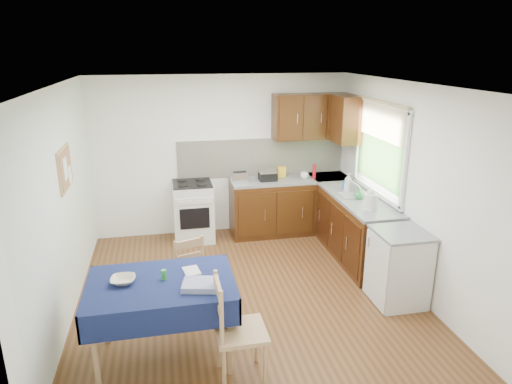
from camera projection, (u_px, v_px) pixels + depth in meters
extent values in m
plane|color=#4B2F14|center=(246.00, 292.00, 5.61)|extent=(4.20, 4.20, 0.00)
cube|color=white|center=(245.00, 84.00, 4.85)|extent=(4.00, 4.20, 0.02)
cube|color=white|center=(222.00, 155.00, 7.19)|extent=(4.00, 0.02, 2.50)
cube|color=white|center=(299.00, 285.00, 3.27)|extent=(4.00, 0.02, 2.50)
cube|color=white|center=(61.00, 208.00, 4.85)|extent=(0.02, 4.20, 2.50)
cube|color=white|center=(405.00, 186.00, 5.62)|extent=(0.02, 4.20, 2.50)
cube|color=black|center=(290.00, 206.00, 7.36)|extent=(1.90, 0.60, 0.86)
cube|color=black|center=(356.00, 230.00, 6.42)|extent=(0.60, 1.70, 0.86)
cube|color=slate|center=(290.00, 179.00, 7.23)|extent=(1.90, 0.60, 0.04)
cube|color=slate|center=(359.00, 199.00, 6.28)|extent=(0.60, 1.70, 0.04)
cube|color=slate|center=(329.00, 177.00, 7.35)|extent=(0.60, 0.60, 0.04)
cube|color=silver|center=(262.00, 157.00, 7.32)|extent=(2.70, 0.02, 0.60)
cube|color=black|center=(311.00, 116.00, 7.12)|extent=(1.20, 0.35, 0.70)
cube|color=black|center=(347.00, 120.00, 6.80)|extent=(0.35, 0.50, 0.70)
cube|color=silver|center=(193.00, 212.00, 7.06)|extent=(0.60, 0.60, 0.90)
cube|color=black|center=(192.00, 184.00, 6.92)|extent=(0.58, 0.58, 0.02)
cube|color=black|center=(195.00, 219.00, 6.77)|extent=(0.44, 0.01, 0.32)
cube|color=#2F5422|center=(380.00, 154.00, 6.19)|extent=(0.01, 1.40, 0.85)
cube|color=silver|center=(383.00, 105.00, 5.99)|extent=(0.04, 1.48, 0.06)
cube|color=silver|center=(376.00, 192.00, 6.36)|extent=(0.04, 1.48, 0.06)
cube|color=tan|center=(380.00, 122.00, 6.06)|extent=(0.02, 1.36, 0.44)
cube|color=silver|center=(398.00, 268.00, 5.30)|extent=(0.55, 0.58, 0.85)
cube|color=slate|center=(402.00, 233.00, 5.16)|extent=(0.58, 0.60, 0.03)
cube|color=tan|center=(65.00, 169.00, 5.03)|extent=(0.02, 0.62, 0.47)
cube|color=olive|center=(66.00, 169.00, 5.03)|extent=(0.01, 0.56, 0.41)
cube|color=white|center=(65.00, 169.00, 4.95)|extent=(0.00, 0.18, 0.24)
cube|color=white|center=(70.00, 175.00, 5.17)|extent=(0.00, 0.15, 0.20)
cube|color=#101640|center=(161.00, 283.00, 4.19)|extent=(1.31, 0.87, 0.03)
cube|color=#101640|center=(162.00, 321.00, 3.81)|extent=(1.35, 0.02, 0.26)
cube|color=#101640|center=(161.00, 272.00, 4.65)|extent=(1.35, 0.02, 0.26)
cube|color=#101640|center=(86.00, 302.00, 4.10)|extent=(0.02, 0.91, 0.26)
cube|color=#101640|center=(232.00, 287.00, 4.36)|extent=(0.02, 0.91, 0.26)
cylinder|color=tan|center=(95.00, 353.00, 3.87)|extent=(0.05, 0.05, 0.79)
cylinder|color=tan|center=(229.00, 337.00, 4.10)|extent=(0.05, 0.05, 0.79)
cylinder|color=tan|center=(104.00, 308.00, 4.54)|extent=(0.05, 0.05, 0.79)
cylinder|color=tan|center=(219.00, 296.00, 4.76)|extent=(0.05, 0.05, 0.79)
cube|color=tan|center=(185.00, 270.00, 5.28)|extent=(0.49, 0.49, 0.04)
cube|color=tan|center=(189.00, 250.00, 5.05)|extent=(0.34, 0.14, 0.28)
cylinder|color=tan|center=(193.00, 277.00, 5.55)|extent=(0.03, 0.03, 0.41)
cylinder|color=tan|center=(168.00, 284.00, 5.40)|extent=(0.03, 0.03, 0.41)
cylinder|color=tan|center=(203.00, 288.00, 5.29)|extent=(0.03, 0.03, 0.41)
cylinder|color=tan|center=(178.00, 295.00, 5.14)|extent=(0.03, 0.03, 0.41)
cube|color=tan|center=(241.00, 332.00, 4.03)|extent=(0.45, 0.45, 0.04)
cube|color=tan|center=(218.00, 297.00, 3.88)|extent=(0.03, 0.40, 0.32)
cylinder|color=tan|center=(265.00, 365.00, 3.97)|extent=(0.04, 0.04, 0.48)
cylinder|color=tan|center=(257.00, 340.00, 4.31)|extent=(0.04, 0.04, 0.48)
cylinder|color=tan|center=(224.00, 370.00, 3.90)|extent=(0.04, 0.04, 0.48)
cylinder|color=tan|center=(219.00, 345.00, 4.24)|extent=(0.04, 0.04, 0.48)
cube|color=silver|center=(240.00, 177.00, 6.97)|extent=(0.24, 0.15, 0.17)
cube|color=black|center=(239.00, 171.00, 6.94)|extent=(0.20, 0.02, 0.02)
cube|color=black|center=(268.00, 176.00, 7.10)|extent=(0.27, 0.23, 0.12)
cube|color=silver|center=(268.00, 171.00, 7.07)|extent=(0.27, 0.23, 0.03)
cylinder|color=#B20E1C|center=(314.00, 171.00, 7.16)|extent=(0.05, 0.05, 0.24)
cube|color=yellow|center=(282.00, 172.00, 7.27)|extent=(0.15, 0.13, 0.17)
cube|color=#929297|center=(355.00, 195.00, 6.37)|extent=(0.41, 0.31, 0.02)
cylinder|color=silver|center=(355.00, 189.00, 6.34)|extent=(0.05, 0.20, 0.19)
cylinder|color=silver|center=(370.00, 202.00, 5.79)|extent=(0.17, 0.17, 0.21)
sphere|color=silver|center=(371.00, 192.00, 5.75)|extent=(0.10, 0.10, 0.10)
imported|color=white|center=(304.00, 175.00, 7.19)|extent=(0.14, 0.14, 0.10)
imported|color=silver|center=(348.00, 182.00, 6.50)|extent=(0.15, 0.15, 0.28)
imported|color=blue|center=(346.00, 184.00, 6.63)|extent=(0.09, 0.09, 0.18)
imported|color=#268E3F|center=(359.00, 193.00, 6.21)|extent=(0.15, 0.15, 0.16)
imported|color=beige|center=(123.00, 280.00, 4.16)|extent=(0.24, 0.24, 0.05)
imported|color=white|center=(184.00, 272.00, 4.35)|extent=(0.18, 0.22, 0.02)
cylinder|color=green|center=(164.00, 275.00, 4.22)|extent=(0.05, 0.05, 0.10)
cube|color=navy|center=(200.00, 285.00, 4.08)|extent=(0.36, 0.31, 0.06)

